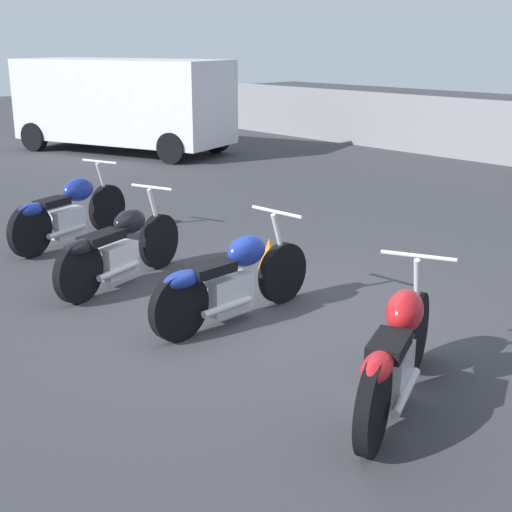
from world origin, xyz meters
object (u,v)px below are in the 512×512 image
object	(u,v)px
motorcycle_slot_1	(119,248)
motorcycle_slot_2	(231,280)
motorcycle_slot_0	(69,212)
traffic_cone_near	(269,253)
motorcycle_slot_3	(397,353)
parked_van	(123,101)

from	to	relation	value
motorcycle_slot_1	motorcycle_slot_2	size ratio (longest dim) A/B	0.96
motorcycle_slot_1	motorcycle_slot_2	world-z (taller)	motorcycle_slot_1
motorcycle_slot_0	motorcycle_slot_2	world-z (taller)	motorcycle_slot_0
motorcycle_slot_2	traffic_cone_near	distance (m)	1.77
motorcycle_slot_1	motorcycle_slot_3	size ratio (longest dim) A/B	1.03
motorcycle_slot_0	traffic_cone_near	world-z (taller)	motorcycle_slot_0
motorcycle_slot_1	motorcycle_slot_3	bearing A→B (deg)	-17.98
motorcycle_slot_1	parked_van	bearing A→B (deg)	129.18
motorcycle_slot_2	parked_van	size ratio (longest dim) A/B	0.36
motorcycle_slot_0	motorcycle_slot_1	distance (m)	1.95
motorcycle_slot_2	parked_van	xyz separation A→B (m)	(-10.32, 5.14, 0.81)
motorcycle_slot_2	traffic_cone_near	xyz separation A→B (m)	(-1.01, 1.43, -0.24)
motorcycle_slot_0	motorcycle_slot_1	bearing A→B (deg)	-30.50
motorcycle_slot_1	motorcycle_slot_3	xyz separation A→B (m)	(3.82, 0.06, 0.01)
motorcycle_slot_3	motorcycle_slot_1	bearing A→B (deg)	155.97
motorcycle_slot_2	parked_van	world-z (taller)	parked_van
motorcycle_slot_2	motorcycle_slot_3	xyz separation A→B (m)	(2.14, -0.19, 0.02)
motorcycle_slot_0	motorcycle_slot_3	size ratio (longest dim) A/B	1.08
motorcycle_slot_0	motorcycle_slot_3	distance (m)	5.74
motorcycle_slot_1	traffic_cone_near	size ratio (longest dim) A/B	5.30
motorcycle_slot_0	traffic_cone_near	size ratio (longest dim) A/B	5.56
motorcycle_slot_2	motorcycle_slot_1	bearing A→B (deg)	-175.47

